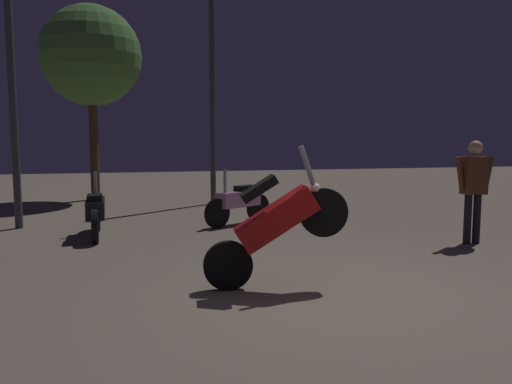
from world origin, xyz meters
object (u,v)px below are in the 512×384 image
at_px(person_rider_beside, 474,183).
at_px(streetlamp_near, 212,64).
at_px(motorcycle_red_foreground, 276,224).
at_px(motorcycle_pink_parked_left, 239,202).
at_px(streetlamp_far, 10,40).
at_px(motorcycle_black_parked_right, 96,212).

distance_m(person_rider_beside, streetlamp_near, 7.19).
height_order(motorcycle_red_foreground, motorcycle_pink_parked_left, motorcycle_red_foreground).
relative_size(motorcycle_red_foreground, streetlamp_far, 0.30).
bearing_deg(motorcycle_red_foreground, streetlamp_near, 92.36).
relative_size(motorcycle_red_foreground, motorcycle_pink_parked_left, 1.14).
height_order(motorcycle_red_foreground, person_rider_beside, person_rider_beside).
xyz_separation_m(motorcycle_red_foreground, motorcycle_pink_parked_left, (0.41, 4.23, -0.31)).
height_order(motorcycle_pink_parked_left, person_rider_beside, person_rider_beside).
distance_m(motorcycle_pink_parked_left, person_rider_beside, 4.27).
xyz_separation_m(person_rider_beside, streetlamp_near, (-3.36, 5.82, 2.55)).
relative_size(motorcycle_pink_parked_left, streetlamp_far, 0.26).
distance_m(motorcycle_red_foreground, motorcycle_black_parked_right, 4.23).
distance_m(motorcycle_pink_parked_left, motorcycle_black_parked_right, 2.72).
xyz_separation_m(motorcycle_pink_parked_left, person_rider_beside, (3.33, -2.62, 0.55)).
distance_m(motorcycle_pink_parked_left, streetlamp_far, 5.16).
xyz_separation_m(motorcycle_red_foreground, motorcycle_black_parked_right, (-2.23, 3.58, -0.31)).
relative_size(motorcycle_pink_parked_left, person_rider_beside, 0.88).
height_order(motorcycle_red_foreground, streetlamp_far, streetlamp_far).
distance_m(motorcycle_black_parked_right, person_rider_beside, 6.31).
relative_size(motorcycle_red_foreground, person_rider_beside, 1.00).
distance_m(streetlamp_near, streetlamp_far, 4.89).
xyz_separation_m(motorcycle_red_foreground, person_rider_beside, (3.74, 1.61, 0.25)).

